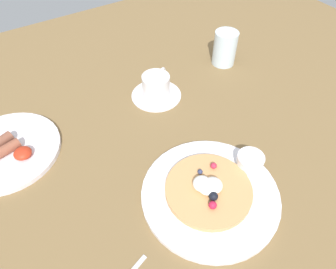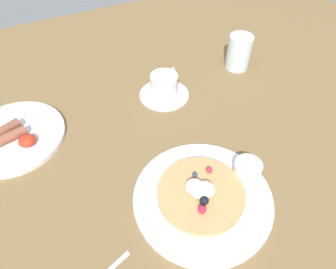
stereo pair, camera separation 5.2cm
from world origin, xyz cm
name	(u,v)px [view 2 (the right image)]	position (x,y,z in cm)	size (l,w,h in cm)	color
ground_plane	(151,150)	(0.00, 0.00, -1.50)	(192.36, 145.16, 3.00)	brown
pancake_plate	(203,198)	(3.47, -17.42, 0.58)	(27.24, 27.24, 1.15)	white
pancake_with_berries	(201,193)	(3.22, -16.98, 2.14)	(17.09, 17.09, 3.46)	tan
syrup_ramekin	(248,169)	(14.36, -16.62, 2.71)	(5.62, 5.62, 3.02)	white
breakfast_plate	(13,137)	(-27.70, 16.18, 0.58)	(23.53, 23.53, 1.15)	white
fried_breakfast	(3,138)	(-29.42, 15.10, 2.09)	(13.53, 9.85, 2.46)	brown
coffee_saucer	(164,94)	(10.62, 14.66, 0.32)	(13.28, 13.28, 0.63)	white
coffee_cup	(164,84)	(10.77, 14.77, 3.58)	(9.11, 7.91, 5.68)	white
water_glass	(239,52)	(35.65, 16.95, 4.95)	(6.78, 6.78, 9.91)	silver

